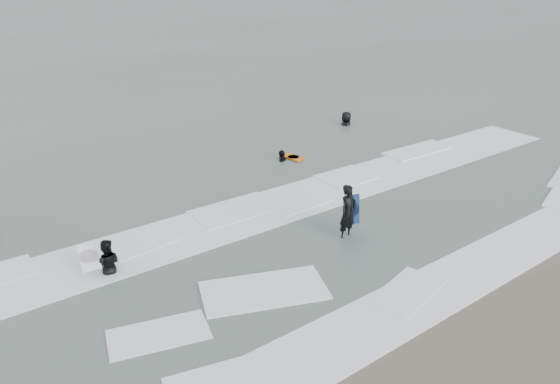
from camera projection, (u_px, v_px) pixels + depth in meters
ground at (394, 293)px, 14.14m from camera, size 320.00×320.00×0.00m
surfer_centre at (347, 238)px, 16.88m from camera, size 0.72×0.53×1.79m
surfer_wading at (109, 273)px, 15.03m from camera, size 0.93×0.84×1.57m
surfer_right_near at (282, 161)px, 23.13m from camera, size 0.98×0.96×1.65m
surfer_right_far at (346, 126)px, 27.93m from camera, size 1.02×1.09×1.88m
surf_foam at (305, 237)px, 16.86m from camera, size 30.03×9.06×0.09m
bodyboards at (255, 200)px, 18.28m from camera, size 10.65×7.08×1.25m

